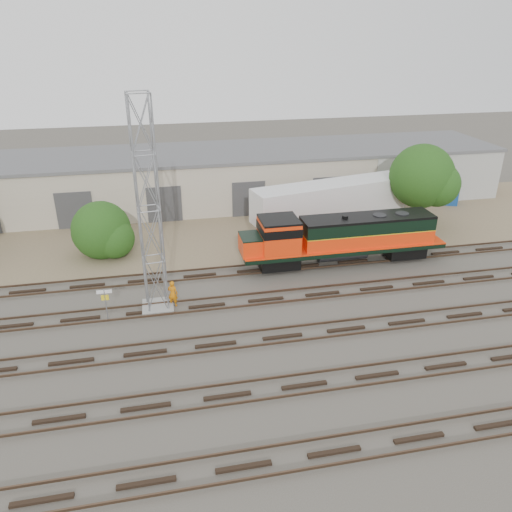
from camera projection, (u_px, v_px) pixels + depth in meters
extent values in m
plane|color=#47423A|center=(271.00, 312.00, 32.32)|extent=(140.00, 140.00, 0.00)
cube|color=#726047|center=(233.00, 228.00, 45.64)|extent=(80.00, 16.00, 0.02)
cube|color=black|center=(334.00, 452.00, 21.63)|extent=(80.00, 2.40, 0.14)
cube|color=#4C3828|center=(341.00, 463.00, 20.90)|extent=(80.00, 0.08, 0.14)
cube|color=#4C3828|center=(329.00, 437.00, 22.24)|extent=(80.00, 0.08, 0.14)
cube|color=black|center=(304.00, 385.00, 25.63)|extent=(80.00, 2.40, 0.14)
cube|color=#4C3828|center=(309.00, 393.00, 24.90)|extent=(80.00, 0.08, 0.14)
cube|color=#4C3828|center=(300.00, 374.00, 26.23)|extent=(80.00, 0.08, 0.14)
cube|color=black|center=(283.00, 337.00, 29.62)|extent=(80.00, 2.40, 0.14)
cube|color=#4C3828|center=(286.00, 342.00, 28.90)|extent=(80.00, 0.08, 0.14)
cube|color=#4C3828|center=(279.00, 328.00, 30.23)|extent=(80.00, 0.08, 0.14)
cube|color=black|center=(266.00, 300.00, 33.62)|extent=(80.00, 2.40, 0.14)
cube|color=#4C3828|center=(268.00, 303.00, 32.90)|extent=(80.00, 0.08, 0.14)
cube|color=#4C3828|center=(263.00, 293.00, 34.23)|extent=(80.00, 0.08, 0.14)
cube|color=black|center=(253.00, 270.00, 37.62)|extent=(80.00, 2.40, 0.14)
cube|color=#4C3828|center=(255.00, 273.00, 36.89)|extent=(80.00, 0.08, 0.14)
cube|color=#4C3828|center=(251.00, 265.00, 38.23)|extent=(80.00, 0.08, 0.14)
cube|color=#BBAE9B|center=(221.00, 178.00, 51.70)|extent=(58.00, 10.00, 5.00)
cube|color=#59595B|center=(220.00, 152.00, 50.58)|extent=(58.40, 10.40, 0.30)
cube|color=#999993|center=(439.00, 179.00, 51.25)|extent=(14.00, 0.10, 5.00)
cube|color=#333335|center=(75.00, 210.00, 44.97)|extent=(3.20, 0.12, 3.40)
cube|color=#333335|center=(164.00, 205.00, 46.44)|extent=(3.20, 0.12, 3.40)
cube|color=#333335|center=(249.00, 199.00, 47.91)|extent=(3.20, 0.12, 3.40)
cube|color=#333335|center=(328.00, 194.00, 49.37)|extent=(3.20, 0.12, 3.40)
cube|color=#333335|center=(403.00, 189.00, 50.84)|extent=(3.20, 0.12, 3.40)
cube|color=black|center=(278.00, 260.00, 37.70)|extent=(2.97, 2.23, 0.93)
cube|color=black|center=(403.00, 249.00, 39.57)|extent=(2.97, 2.23, 0.93)
cube|color=black|center=(343.00, 247.00, 38.37)|extent=(15.78, 2.78, 0.32)
cylinder|color=black|center=(342.00, 254.00, 38.61)|extent=(3.90, 1.02, 1.02)
cube|color=#F1330B|center=(366.00, 237.00, 38.41)|extent=(10.21, 2.41, 1.11)
cube|color=black|center=(367.00, 224.00, 37.98)|extent=(10.21, 2.41, 0.93)
cube|color=black|center=(368.00, 217.00, 37.74)|extent=(10.21, 2.41, 0.19)
cube|color=#F1330B|center=(279.00, 236.00, 36.86)|extent=(2.78, 2.78, 2.41)
cube|color=black|center=(279.00, 220.00, 36.32)|extent=(2.78, 2.78, 0.15)
cube|color=#F1330B|center=(250.00, 245.00, 36.70)|extent=(1.49, 2.23, 1.30)
cube|color=gray|center=(158.00, 306.00, 32.79)|extent=(2.01, 2.01, 0.20)
cylinder|color=gray|center=(138.00, 206.00, 30.36)|extent=(0.10, 0.10, 13.39)
cylinder|color=gray|center=(159.00, 204.00, 30.58)|extent=(0.10, 0.10, 13.39)
cylinder|color=gray|center=(138.00, 213.00, 29.27)|extent=(0.10, 0.10, 13.39)
cylinder|color=gray|center=(159.00, 211.00, 29.49)|extent=(0.10, 0.10, 13.39)
cylinder|color=gray|center=(106.00, 305.00, 30.86)|extent=(0.07, 0.07, 2.25)
cube|color=white|center=(104.00, 292.00, 30.45)|extent=(0.92, 0.07, 0.22)
cube|color=yellow|center=(105.00, 298.00, 30.63)|extent=(0.46, 0.06, 0.36)
imported|color=orange|center=(173.00, 294.00, 32.67)|extent=(0.78, 0.64, 1.82)
cube|color=silver|center=(330.00, 199.00, 43.93)|extent=(14.65, 5.84, 2.98)
cube|color=black|center=(380.00, 216.00, 47.00)|extent=(3.18, 3.26, 1.11)
cube|color=black|center=(279.00, 237.00, 41.92)|extent=(0.17, 0.17, 1.44)
cube|color=black|center=(268.00, 228.00, 43.75)|extent=(0.17, 0.17, 1.44)
cube|color=navy|center=(449.00, 197.00, 51.55)|extent=(2.04, 1.98, 1.50)
cube|color=maroon|center=(439.00, 197.00, 51.74)|extent=(1.90, 1.84, 1.40)
cylinder|color=#382619|center=(104.00, 251.00, 40.44)|extent=(0.32, 0.32, 0.42)
sphere|color=#1B4213|center=(101.00, 230.00, 39.66)|extent=(4.67, 4.67, 4.67)
sphere|color=#1B4213|center=(114.00, 238.00, 39.41)|extent=(3.27, 3.27, 3.27)
cylinder|color=#382619|center=(416.00, 212.00, 45.36)|extent=(0.33, 0.33, 2.82)
sphere|color=#1B4213|center=(422.00, 176.00, 43.94)|extent=(5.64, 5.64, 5.64)
sphere|color=#1B4213|center=(437.00, 184.00, 43.63)|extent=(3.95, 3.95, 3.95)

